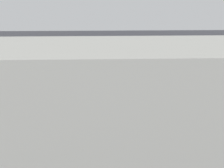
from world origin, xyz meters
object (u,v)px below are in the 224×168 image
at_px(delivery_truck, 210,77).
at_px(sign_post, 98,95).
at_px(moving_hatchback, 130,76).
at_px(pedestrian, 76,97).
at_px(fire_hydrant, 90,99).

distance_m(delivery_truck, sign_post, 9.81).
distance_m(moving_hatchback, pedestrian, 5.35).
bearing_deg(moving_hatchback, sign_post, 57.85).
bearing_deg(fire_hydrant, pedestrian, 9.25).
xyz_separation_m(pedestrian, sign_post, (-1.73, 1.30, 0.90)).
distance_m(fire_hydrant, sign_post, 2.01).
bearing_deg(sign_post, moving_hatchback, -122.15).
xyz_separation_m(fire_hydrant, sign_post, (-0.70, 1.47, 1.18)).
bearing_deg(moving_hatchback, fire_hydrant, 39.68).
bearing_deg(pedestrian, delivery_truck, -171.06).
xyz_separation_m(moving_hatchback, delivery_truck, (-6.64, 1.24, 0.35)).
height_order(fire_hydrant, pedestrian, pedestrian).
height_order(fire_hydrant, sign_post, sign_post).
distance_m(delivery_truck, fire_hydrant, 10.20).
xyz_separation_m(delivery_truck, pedestrian, (11.06, 1.74, -0.69)).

